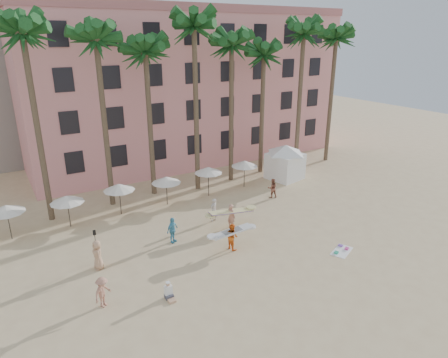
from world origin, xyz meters
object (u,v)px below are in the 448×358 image
Objects in this scene: cabana at (285,159)px; carrier_white at (232,236)px; pink_hotel at (181,87)px; carrier_yellow at (231,215)px.

cabana is 15.23m from carrier_white.
pink_hotel is at bearing 72.35° from carrier_white.
pink_hotel is at bearing 74.30° from carrier_yellow.
carrier_yellow is at bearing -105.70° from pink_hotel.
cabana is 12.40m from carrier_yellow.
carrier_yellow is at bearing 59.09° from carrier_white.
carrier_white is at bearing -120.91° from carrier_yellow.
pink_hotel reaches higher than carrier_yellow.
cabana is 1.53× the size of carrier_yellow.
carrier_yellow is 3.10m from carrier_white.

